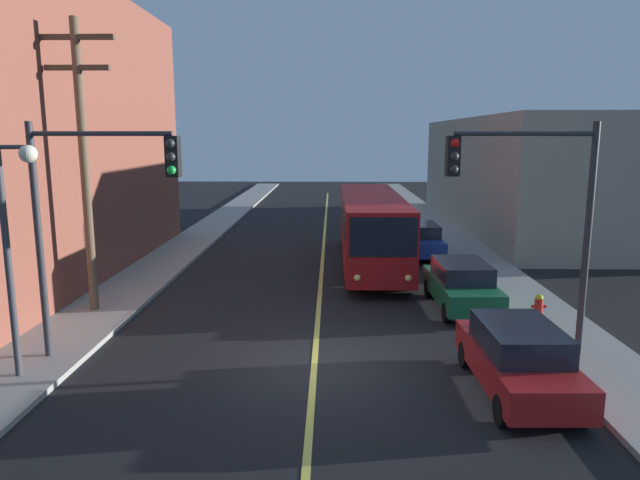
{
  "coord_description": "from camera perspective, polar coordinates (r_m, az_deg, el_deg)",
  "views": [
    {
      "loc": [
        0.44,
        -13.8,
        5.79
      ],
      "look_at": [
        0.0,
        6.99,
        2.0
      ],
      "focal_mm": 32.07,
      "sensor_mm": 36.0,
      "label": 1
    }
  ],
  "objects": [
    {
      "name": "ground_plane",
      "position": [
        14.97,
        -0.57,
        -12.43
      ],
      "size": [
        120.0,
        120.0,
        0.0
      ],
      "primitive_type": "plane",
      "color": "black"
    },
    {
      "name": "lane_stripe_center",
      "position": [
        29.38,
        0.33,
        -1.03
      ],
      "size": [
        0.16,
        60.0,
        0.01
      ],
      "primitive_type": "cube",
      "color": "#D8CC4C",
      "rests_on": "ground"
    },
    {
      "name": "parked_car_red",
      "position": [
        13.96,
        19.16,
        -11.03
      ],
      "size": [
        1.89,
        4.44,
        1.62
      ],
      "color": "maroon",
      "rests_on": "ground"
    },
    {
      "name": "parked_car_blue",
      "position": [
        28.18,
        9.94,
        0.06
      ],
      "size": [
        1.86,
        4.42,
        1.62
      ],
      "color": "navy",
      "rests_on": "ground"
    },
    {
      "name": "fire_hydrant",
      "position": [
        19.02,
        20.99,
        -6.26
      ],
      "size": [
        0.44,
        0.26,
        0.84
      ],
      "color": "red",
      "rests_on": "sidewalk_right"
    },
    {
      "name": "traffic_signal_left_corner",
      "position": [
        15.23,
        -21.44,
        4.02
      ],
      "size": [
        3.75,
        0.48,
        6.0
      ],
      "color": "#2D2D33",
      "rests_on": "sidewalk_left"
    },
    {
      "name": "building_right_warehouse",
      "position": [
        39.36,
        22.26,
        6.14
      ],
      "size": [
        12.0,
        23.79,
        6.88
      ],
      "color": "gray",
      "rests_on": "ground"
    },
    {
      "name": "parked_car_green",
      "position": [
        20.0,
        13.91,
        -4.31
      ],
      "size": [
        1.92,
        4.45,
        1.62
      ],
      "color": "#196038",
      "rests_on": "ground"
    },
    {
      "name": "traffic_signal_right_corner",
      "position": [
        15.34,
        20.18,
        4.14
      ],
      "size": [
        3.75,
        0.48,
        6.0
      ],
      "color": "#2D2D33",
      "rests_on": "sidewalk_right"
    },
    {
      "name": "city_bus",
      "position": [
        25.81,
        5.11,
        1.43
      ],
      "size": [
        2.61,
        12.17,
        3.2
      ],
      "color": "maroon",
      "rests_on": "ground"
    },
    {
      "name": "sidewalk_right",
      "position": [
        25.4,
        16.75,
        -3.12
      ],
      "size": [
        2.5,
        90.0,
        0.15
      ],
      "primitive_type": "cube",
      "color": "gray",
      "rests_on": "ground"
    },
    {
      "name": "street_lamp_left",
      "position": [
        14.8,
        -28.21,
        1.14
      ],
      "size": [
        0.98,
        0.4,
        5.5
      ],
      "color": "#38383D",
      "rests_on": "sidewalk_left"
    },
    {
      "name": "sidewalk_left",
      "position": [
        25.65,
        -16.29,
        -2.97
      ],
      "size": [
        2.5,
        90.0,
        0.15
      ],
      "primitive_type": "cube",
      "color": "gray",
      "rests_on": "ground"
    },
    {
      "name": "utility_pole_near",
      "position": [
        19.69,
        -22.53,
        7.96
      ],
      "size": [
        2.4,
        0.28,
        9.21
      ],
      "color": "brown",
      "rests_on": "sidewalk_left"
    }
  ]
}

